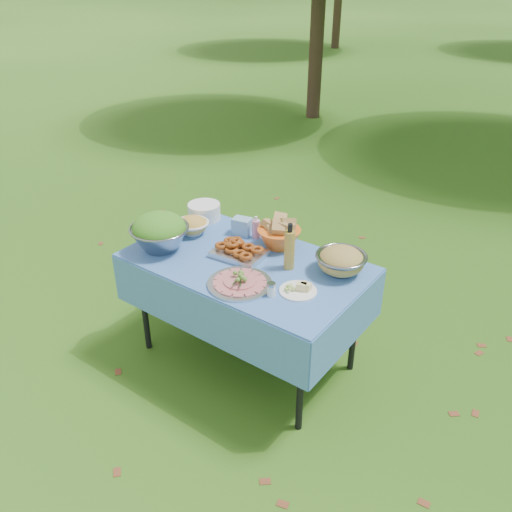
{
  "coord_description": "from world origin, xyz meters",
  "views": [
    {
      "loc": [
        1.75,
        -2.28,
        2.43
      ],
      "look_at": [
        0.08,
        0.0,
        0.82
      ],
      "focal_mm": 38.0,
      "sensor_mm": 36.0,
      "label": 1
    }
  ],
  "objects_px": {
    "plate_stack": "(204,211)",
    "bread_bowl": "(279,233)",
    "oil_bottle": "(290,246)",
    "pasta_bowl_steel": "(341,260)",
    "picnic_table": "(246,312)",
    "salad_bowl": "(159,232)",
    "charcuterie_platter": "(240,278)"
  },
  "relations": [
    {
      "from": "plate_stack",
      "to": "pasta_bowl_steel",
      "type": "height_order",
      "value": "pasta_bowl_steel"
    },
    {
      "from": "salad_bowl",
      "to": "charcuterie_platter",
      "type": "xyz_separation_m",
      "value": [
        0.67,
        -0.04,
        -0.08
      ]
    },
    {
      "from": "picnic_table",
      "to": "pasta_bowl_steel",
      "type": "relative_size",
      "value": 4.88
    },
    {
      "from": "salad_bowl",
      "to": "picnic_table",
      "type": "bearing_deg",
      "value": 20.15
    },
    {
      "from": "picnic_table",
      "to": "bread_bowl",
      "type": "distance_m",
      "value": 0.55
    },
    {
      "from": "salad_bowl",
      "to": "pasta_bowl_steel",
      "type": "xyz_separation_m",
      "value": [
        1.06,
        0.43,
        -0.04
      ]
    },
    {
      "from": "bread_bowl",
      "to": "charcuterie_platter",
      "type": "distance_m",
      "value": 0.52
    },
    {
      "from": "pasta_bowl_steel",
      "to": "charcuterie_platter",
      "type": "relative_size",
      "value": 0.8
    },
    {
      "from": "picnic_table",
      "to": "pasta_bowl_steel",
      "type": "bearing_deg",
      "value": 23.47
    },
    {
      "from": "salad_bowl",
      "to": "bread_bowl",
      "type": "xyz_separation_m",
      "value": [
        0.59,
        0.48,
        -0.03
      ]
    },
    {
      "from": "salad_bowl",
      "to": "plate_stack",
      "type": "xyz_separation_m",
      "value": [
        -0.07,
        0.5,
        -0.07
      ]
    },
    {
      "from": "bread_bowl",
      "to": "oil_bottle",
      "type": "height_order",
      "value": "oil_bottle"
    },
    {
      "from": "pasta_bowl_steel",
      "to": "salad_bowl",
      "type": "bearing_deg",
      "value": -158.18
    },
    {
      "from": "bread_bowl",
      "to": "pasta_bowl_steel",
      "type": "relative_size",
      "value": 0.93
    },
    {
      "from": "plate_stack",
      "to": "bread_bowl",
      "type": "relative_size",
      "value": 0.82
    },
    {
      "from": "salad_bowl",
      "to": "charcuterie_platter",
      "type": "distance_m",
      "value": 0.67
    },
    {
      "from": "picnic_table",
      "to": "oil_bottle",
      "type": "xyz_separation_m",
      "value": [
        0.26,
        0.09,
        0.53
      ]
    },
    {
      "from": "pasta_bowl_steel",
      "to": "bread_bowl",
      "type": "bearing_deg",
      "value": 173.9
    },
    {
      "from": "plate_stack",
      "to": "oil_bottle",
      "type": "bearing_deg",
      "value": -14.05
    },
    {
      "from": "plate_stack",
      "to": "bread_bowl",
      "type": "bearing_deg",
      "value": -2.18
    },
    {
      "from": "picnic_table",
      "to": "pasta_bowl_steel",
      "type": "xyz_separation_m",
      "value": [
        0.53,
        0.23,
        0.46
      ]
    },
    {
      "from": "salad_bowl",
      "to": "oil_bottle",
      "type": "bearing_deg",
      "value": 19.92
    },
    {
      "from": "bread_bowl",
      "to": "oil_bottle",
      "type": "relative_size",
      "value": 0.95
    },
    {
      "from": "salad_bowl",
      "to": "charcuterie_platter",
      "type": "relative_size",
      "value": 1.0
    },
    {
      "from": "pasta_bowl_steel",
      "to": "oil_bottle",
      "type": "relative_size",
      "value": 1.02
    },
    {
      "from": "plate_stack",
      "to": "charcuterie_platter",
      "type": "relative_size",
      "value": 0.61
    },
    {
      "from": "plate_stack",
      "to": "pasta_bowl_steel",
      "type": "relative_size",
      "value": 0.76
    },
    {
      "from": "pasta_bowl_steel",
      "to": "charcuterie_platter",
      "type": "xyz_separation_m",
      "value": [
        -0.4,
        -0.46,
        -0.04
      ]
    },
    {
      "from": "salad_bowl",
      "to": "pasta_bowl_steel",
      "type": "relative_size",
      "value": 1.24
    },
    {
      "from": "picnic_table",
      "to": "salad_bowl",
      "type": "xyz_separation_m",
      "value": [
        -0.53,
        -0.2,
        0.5
      ]
    },
    {
      "from": "bread_bowl",
      "to": "plate_stack",
      "type": "bearing_deg",
      "value": 177.82
    },
    {
      "from": "picnic_table",
      "to": "oil_bottle",
      "type": "relative_size",
      "value": 4.97
    }
  ]
}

